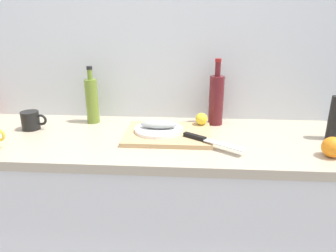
{
  "coord_description": "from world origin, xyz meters",
  "views": [
    {
      "loc": [
        0.26,
        -1.33,
        1.43
      ],
      "look_at": [
        0.17,
        0.02,
        0.95
      ],
      "focal_mm": 33.13,
      "sensor_mm": 36.0,
      "label": 1
    }
  ],
  "objects_px": {
    "chef_knife": "(205,139)",
    "wine_bottle": "(216,99)",
    "coffee_mug_1": "(31,120)",
    "cutting_board": "(168,134)",
    "olive_oil_bottle": "(92,100)",
    "white_plate": "(159,129)",
    "fish_fillet": "(159,124)",
    "pepper_mill": "(335,118)",
    "lemon_0": "(201,119)"
  },
  "relations": [
    {
      "from": "chef_knife",
      "to": "wine_bottle",
      "type": "relative_size",
      "value": 0.76
    },
    {
      "from": "wine_bottle",
      "to": "coffee_mug_1",
      "type": "xyz_separation_m",
      "value": [
        -0.91,
        -0.14,
        -0.09
      ]
    },
    {
      "from": "cutting_board",
      "to": "olive_oil_bottle",
      "type": "distance_m",
      "value": 0.46
    },
    {
      "from": "white_plate",
      "to": "cutting_board",
      "type": "bearing_deg",
      "value": -16.62
    },
    {
      "from": "fish_fillet",
      "to": "wine_bottle",
      "type": "relative_size",
      "value": 0.51
    },
    {
      "from": "wine_bottle",
      "to": "chef_knife",
      "type": "bearing_deg",
      "value": -102.45
    },
    {
      "from": "coffee_mug_1",
      "to": "pepper_mill",
      "type": "bearing_deg",
      "value": -1.29
    },
    {
      "from": "cutting_board",
      "to": "chef_knife",
      "type": "xyz_separation_m",
      "value": [
        0.17,
        -0.1,
        0.02
      ]
    },
    {
      "from": "wine_bottle",
      "to": "coffee_mug_1",
      "type": "height_order",
      "value": "wine_bottle"
    },
    {
      "from": "fish_fillet",
      "to": "coffee_mug_1",
      "type": "height_order",
      "value": "coffee_mug_1"
    },
    {
      "from": "cutting_board",
      "to": "chef_knife",
      "type": "bearing_deg",
      "value": -31.91
    },
    {
      "from": "wine_bottle",
      "to": "pepper_mill",
      "type": "height_order",
      "value": "wine_bottle"
    },
    {
      "from": "fish_fillet",
      "to": "olive_oil_bottle",
      "type": "bearing_deg",
      "value": 155.76
    },
    {
      "from": "cutting_board",
      "to": "coffee_mug_1",
      "type": "height_order",
      "value": "coffee_mug_1"
    },
    {
      "from": "wine_bottle",
      "to": "white_plate",
      "type": "bearing_deg",
      "value": -146.96
    },
    {
      "from": "white_plate",
      "to": "chef_knife",
      "type": "height_order",
      "value": "chef_knife"
    },
    {
      "from": "olive_oil_bottle",
      "to": "wine_bottle",
      "type": "xyz_separation_m",
      "value": [
        0.64,
        0.02,
        0.01
      ]
    },
    {
      "from": "cutting_board",
      "to": "pepper_mill",
      "type": "height_order",
      "value": "pepper_mill"
    },
    {
      "from": "lemon_0",
      "to": "pepper_mill",
      "type": "xyz_separation_m",
      "value": [
        0.59,
        -0.1,
        0.05
      ]
    },
    {
      "from": "white_plate",
      "to": "chef_knife",
      "type": "relative_size",
      "value": 0.89
    },
    {
      "from": "white_plate",
      "to": "lemon_0",
      "type": "xyz_separation_m",
      "value": [
        0.2,
        0.1,
        0.02
      ]
    },
    {
      "from": "wine_bottle",
      "to": "olive_oil_bottle",
      "type": "bearing_deg",
      "value": -178.4
    },
    {
      "from": "white_plate",
      "to": "wine_bottle",
      "type": "xyz_separation_m",
      "value": [
        0.28,
        0.18,
        0.11
      ]
    },
    {
      "from": "chef_knife",
      "to": "lemon_0",
      "type": "bearing_deg",
      "value": 127.0
    },
    {
      "from": "chef_knife",
      "to": "wine_bottle",
      "type": "bearing_deg",
      "value": 112.34
    },
    {
      "from": "fish_fillet",
      "to": "coffee_mug_1",
      "type": "xyz_separation_m",
      "value": [
        -0.63,
        0.04,
        -0.01
      ]
    },
    {
      "from": "chef_knife",
      "to": "pepper_mill",
      "type": "height_order",
      "value": "pepper_mill"
    },
    {
      "from": "white_plate",
      "to": "olive_oil_bottle",
      "type": "bearing_deg",
      "value": 155.76
    },
    {
      "from": "cutting_board",
      "to": "fish_fillet",
      "type": "relative_size",
      "value": 2.35
    },
    {
      "from": "white_plate",
      "to": "coffee_mug_1",
      "type": "height_order",
      "value": "coffee_mug_1"
    },
    {
      "from": "white_plate",
      "to": "wine_bottle",
      "type": "height_order",
      "value": "wine_bottle"
    },
    {
      "from": "fish_fillet",
      "to": "lemon_0",
      "type": "xyz_separation_m",
      "value": [
        0.2,
        0.1,
        -0.0
      ]
    },
    {
      "from": "white_plate",
      "to": "chef_knife",
      "type": "bearing_deg",
      "value": -28.98
    },
    {
      "from": "pepper_mill",
      "to": "fish_fillet",
      "type": "bearing_deg",
      "value": -179.74
    },
    {
      "from": "cutting_board",
      "to": "olive_oil_bottle",
      "type": "xyz_separation_m",
      "value": [
        -0.41,
        0.18,
        0.11
      ]
    },
    {
      "from": "white_plate",
      "to": "pepper_mill",
      "type": "bearing_deg",
      "value": 0.26
    },
    {
      "from": "coffee_mug_1",
      "to": "lemon_0",
      "type": "bearing_deg",
      "value": 4.64
    },
    {
      "from": "chef_knife",
      "to": "white_plate",
      "type": "bearing_deg",
      "value": -174.18
    },
    {
      "from": "olive_oil_bottle",
      "to": "lemon_0",
      "type": "bearing_deg",
      "value": -5.97
    },
    {
      "from": "white_plate",
      "to": "pepper_mill",
      "type": "xyz_separation_m",
      "value": [
        0.79,
        0.0,
        0.07
      ]
    },
    {
      "from": "olive_oil_bottle",
      "to": "coffee_mug_1",
      "type": "distance_m",
      "value": 0.31
    },
    {
      "from": "fish_fillet",
      "to": "wine_bottle",
      "type": "distance_m",
      "value": 0.34
    },
    {
      "from": "fish_fillet",
      "to": "olive_oil_bottle",
      "type": "xyz_separation_m",
      "value": [
        -0.36,
        0.16,
        0.07
      ]
    },
    {
      "from": "lemon_0",
      "to": "wine_bottle",
      "type": "distance_m",
      "value": 0.14
    },
    {
      "from": "fish_fillet",
      "to": "lemon_0",
      "type": "distance_m",
      "value": 0.23
    },
    {
      "from": "lemon_0",
      "to": "wine_bottle",
      "type": "height_order",
      "value": "wine_bottle"
    },
    {
      "from": "pepper_mill",
      "to": "olive_oil_bottle",
      "type": "bearing_deg",
      "value": 172.14
    },
    {
      "from": "cutting_board",
      "to": "pepper_mill",
      "type": "relative_size",
      "value": 2.0
    },
    {
      "from": "fish_fillet",
      "to": "coffee_mug_1",
      "type": "bearing_deg",
      "value": 176.78
    },
    {
      "from": "olive_oil_bottle",
      "to": "coffee_mug_1",
      "type": "xyz_separation_m",
      "value": [
        -0.27,
        -0.13,
        -0.08
      ]
    }
  ]
}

